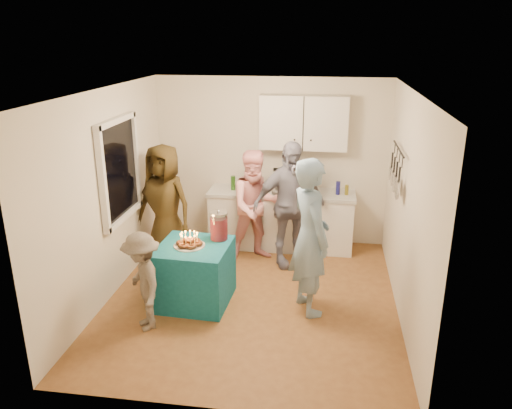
# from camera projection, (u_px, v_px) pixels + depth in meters

# --- Properties ---
(floor) EXTENTS (4.00, 4.00, 0.00)m
(floor) POSITION_uv_depth(u_px,v_px,m) (252.00, 298.00, 6.37)
(floor) COLOR brown
(floor) RESTS_ON ground
(ceiling) EXTENTS (4.00, 4.00, 0.00)m
(ceiling) POSITION_uv_depth(u_px,v_px,m) (251.00, 91.00, 5.52)
(ceiling) COLOR white
(ceiling) RESTS_ON floor
(back_wall) EXTENTS (3.60, 3.60, 0.00)m
(back_wall) POSITION_uv_depth(u_px,v_px,m) (271.00, 162.00, 7.81)
(back_wall) COLOR silver
(back_wall) RESTS_ON floor
(left_wall) EXTENTS (4.00, 4.00, 0.00)m
(left_wall) POSITION_uv_depth(u_px,v_px,m) (109.00, 195.00, 6.19)
(left_wall) COLOR silver
(left_wall) RESTS_ON floor
(right_wall) EXTENTS (4.00, 4.00, 0.00)m
(right_wall) POSITION_uv_depth(u_px,v_px,m) (407.00, 209.00, 5.70)
(right_wall) COLOR silver
(right_wall) RESTS_ON floor
(window_night) EXTENTS (0.04, 1.00, 1.20)m
(window_night) POSITION_uv_depth(u_px,v_px,m) (119.00, 170.00, 6.38)
(window_night) COLOR black
(window_night) RESTS_ON left_wall
(counter) EXTENTS (2.20, 0.58, 0.86)m
(counter) POSITION_uv_depth(u_px,v_px,m) (281.00, 221.00, 7.79)
(counter) COLOR white
(counter) RESTS_ON floor
(countertop) EXTENTS (2.24, 0.62, 0.05)m
(countertop) POSITION_uv_depth(u_px,v_px,m) (281.00, 193.00, 7.64)
(countertop) COLOR beige
(countertop) RESTS_ON counter
(upper_cabinet) EXTENTS (1.30, 0.30, 0.80)m
(upper_cabinet) POSITION_uv_depth(u_px,v_px,m) (304.00, 123.00, 7.39)
(upper_cabinet) COLOR white
(upper_cabinet) RESTS_ON back_wall
(pot_rack) EXTENTS (0.12, 1.00, 0.60)m
(pot_rack) POSITION_uv_depth(u_px,v_px,m) (395.00, 168.00, 6.27)
(pot_rack) COLOR black
(pot_rack) RESTS_ON right_wall
(microwave) EXTENTS (0.60, 0.43, 0.32)m
(microwave) POSITION_uv_depth(u_px,v_px,m) (292.00, 182.00, 7.56)
(microwave) COLOR white
(microwave) RESTS_ON countertop
(party_table) EXTENTS (0.89, 0.89, 0.76)m
(party_table) POSITION_uv_depth(u_px,v_px,m) (195.00, 274.00, 6.18)
(party_table) COLOR #116077
(party_table) RESTS_ON floor
(donut_cake) EXTENTS (0.38, 0.38, 0.18)m
(donut_cake) POSITION_uv_depth(u_px,v_px,m) (189.00, 239.00, 6.02)
(donut_cake) COLOR #381C0C
(donut_cake) RESTS_ON party_table
(punch_jar) EXTENTS (0.22, 0.22, 0.34)m
(punch_jar) POSITION_uv_depth(u_px,v_px,m) (219.00, 227.00, 6.20)
(punch_jar) COLOR red
(punch_jar) RESTS_ON party_table
(man_birthday) EXTENTS (0.72, 0.82, 1.90)m
(man_birthday) POSITION_uv_depth(u_px,v_px,m) (310.00, 237.00, 5.83)
(man_birthday) COLOR #82A2BE
(man_birthday) RESTS_ON floor
(woman_back_left) EXTENTS (0.98, 0.78, 1.76)m
(woman_back_left) POSITION_uv_depth(u_px,v_px,m) (165.00, 205.00, 7.12)
(woman_back_left) COLOR brown
(woman_back_left) RESTS_ON floor
(woman_back_center) EXTENTS (0.99, 0.89, 1.65)m
(woman_back_center) POSITION_uv_depth(u_px,v_px,m) (256.00, 206.00, 7.24)
(woman_back_center) COLOR pink
(woman_back_center) RESTS_ON floor
(woman_back_right) EXTENTS (1.16, 0.87, 1.82)m
(woman_back_right) POSITION_uv_depth(u_px,v_px,m) (289.00, 205.00, 7.04)
(woman_back_right) COLOR black
(woman_back_right) RESTS_ON floor
(child_near_left) EXTENTS (0.77, 0.86, 1.16)m
(child_near_left) POSITION_uv_depth(u_px,v_px,m) (143.00, 282.00, 5.57)
(child_near_left) COLOR #5B5148
(child_near_left) RESTS_ON floor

